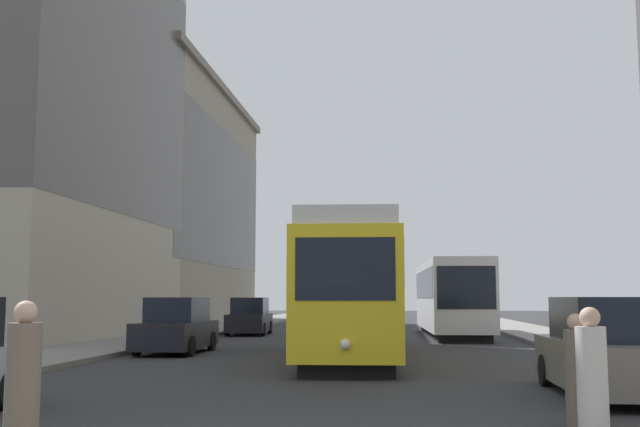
# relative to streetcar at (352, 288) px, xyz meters

# --- Properties ---
(sidewalk_left) EXTENTS (3.38, 120.00, 0.15)m
(sidewalk_left) POSITION_rel_streetcar_xyz_m (-8.86, 24.27, -2.03)
(sidewalk_left) COLOR gray
(sidewalk_left) RESTS_ON ground
(sidewalk_right) EXTENTS (3.38, 120.00, 0.15)m
(sidewalk_right) POSITION_rel_streetcar_xyz_m (8.22, 24.27, -2.03)
(sidewalk_right) COLOR gray
(sidewalk_right) RESTS_ON ground
(streetcar) EXTENTS (3.09, 12.96, 3.89)m
(streetcar) POSITION_rel_streetcar_xyz_m (0.00, 0.00, 0.00)
(streetcar) COLOR black
(streetcar) RESTS_ON ground
(transit_bus) EXTENTS (2.95, 11.79, 3.45)m
(transit_bus) POSITION_rel_streetcar_xyz_m (3.90, 13.11, -0.15)
(transit_bus) COLOR black
(transit_bus) RESTS_ON ground
(parked_car_left_near) EXTENTS (2.05, 4.33, 1.82)m
(parked_car_left_near) POSITION_rel_streetcar_xyz_m (-5.87, 13.85, -1.26)
(parked_car_left_near) COLOR black
(parked_car_left_near) RESTS_ON ground
(parked_car_right_far) EXTENTS (1.93, 4.84, 1.82)m
(parked_car_right_far) POSITION_rel_streetcar_xyz_m (5.22, -8.34, -1.26)
(parked_car_right_far) COLOR black
(parked_car_right_far) RESTS_ON ground
(parked_car_left_far) EXTENTS (1.90, 4.36, 1.82)m
(parked_car_left_far) POSITION_rel_streetcar_xyz_m (-5.87, 1.49, -1.26)
(parked_car_left_far) COLOR black
(parked_car_left_far) RESTS_ON ground
(pedestrian_crossing_near) EXTENTS (0.35, 0.35, 1.58)m
(pedestrian_crossing_near) POSITION_rel_streetcar_xyz_m (3.92, -11.71, -1.36)
(pedestrian_crossing_near) COLOR #6B5B4C
(pedestrian_crossing_near) RESTS_ON ground
(pedestrian_crossing_far) EXTENTS (0.40, 0.40, 1.77)m
(pedestrian_crossing_far) POSITION_rel_streetcar_xyz_m (-2.94, -14.47, -1.27)
(pedestrian_crossing_far) COLOR #6B5B4C
(pedestrian_crossing_far) RESTS_ON ground
(pedestrian_on_sidewalk) EXTENTS (0.38, 0.38, 1.69)m
(pedestrian_on_sidewalk) POSITION_rel_streetcar_xyz_m (3.80, -13.01, -1.31)
(pedestrian_on_sidewalk) COLOR beige
(pedestrian_on_sidewalk) RESTS_ON ground
(building_left_corner) EXTENTS (15.02, 24.01, 16.42)m
(building_left_corner) POSITION_rel_streetcar_xyz_m (-17.77, 27.96, 6.32)
(building_left_corner) COLOR gray
(building_left_corner) RESTS_ON ground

